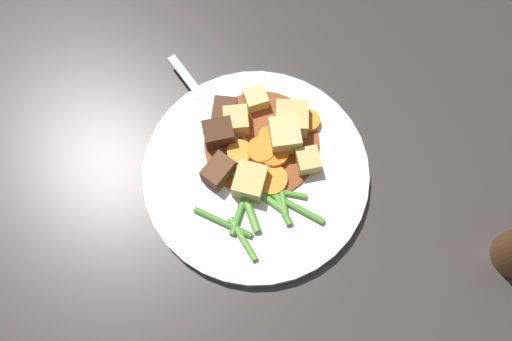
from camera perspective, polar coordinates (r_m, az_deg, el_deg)
ground_plane at (r=0.60m, az=0.00°, el=-0.49°), size 3.00×3.00×0.00m
dinner_plate at (r=0.59m, az=0.00°, el=-0.25°), size 0.25×0.25×0.02m
stew_sauce at (r=0.60m, az=0.61°, el=2.96°), size 0.13×0.13×0.00m
carrot_slice_0 at (r=0.58m, az=1.63°, el=-1.00°), size 0.04×0.04×0.01m
carrot_slice_1 at (r=0.59m, az=-1.76°, el=1.94°), size 0.04×0.04×0.01m
carrot_slice_2 at (r=0.61m, az=5.63°, el=5.26°), size 0.04×0.04×0.01m
carrot_slice_3 at (r=0.60m, az=1.58°, el=3.48°), size 0.04×0.04×0.01m
carrot_slice_4 at (r=0.59m, az=0.52°, el=2.09°), size 0.04×0.04×0.01m
carrot_slice_5 at (r=0.59m, az=1.88°, el=1.87°), size 0.04×0.04×0.01m
potato_chunk_0 at (r=0.61m, az=-0.02°, el=7.63°), size 0.03×0.03×0.02m
potato_chunk_1 at (r=0.57m, az=-0.67°, el=-1.16°), size 0.05×0.04×0.02m
potato_chunk_2 at (r=0.60m, az=-2.15°, el=5.30°), size 0.03×0.03×0.03m
potato_chunk_3 at (r=0.59m, az=3.81°, el=5.47°), size 0.04×0.04×0.03m
potato_chunk_4 at (r=0.59m, az=3.08°, el=3.74°), size 0.04×0.03×0.03m
potato_chunk_5 at (r=0.58m, az=5.63°, el=0.67°), size 0.03×0.03×0.02m
meat_chunk_0 at (r=0.59m, az=-4.04°, el=3.96°), size 0.03×0.03×0.03m
meat_chunk_1 at (r=0.60m, az=-3.36°, el=6.14°), size 0.04×0.03×0.02m
meat_chunk_2 at (r=0.58m, az=-4.10°, el=0.26°), size 0.04×0.04×0.02m
green_bean_0 at (r=0.58m, az=2.34°, el=-2.24°), size 0.03×0.06×0.01m
green_bean_1 at (r=0.57m, az=-0.88°, el=-3.70°), size 0.06×0.02×0.01m
green_bean_2 at (r=0.57m, az=-3.56°, el=-5.58°), size 0.04×0.06×0.01m
green_bean_3 at (r=0.58m, az=2.75°, el=-2.16°), size 0.06×0.01×0.01m
green_bean_4 at (r=0.56m, az=-1.43°, el=-7.34°), size 0.05×0.03×0.01m
green_bean_5 at (r=0.57m, az=0.28°, el=-2.40°), size 0.06×0.06×0.01m
green_bean_6 at (r=0.57m, az=-1.28°, el=-3.03°), size 0.08×0.04×0.01m
green_bean_7 at (r=0.57m, az=3.62°, el=-3.57°), size 0.05×0.07×0.01m
green_bean_8 at (r=0.57m, az=2.50°, el=-3.31°), size 0.06×0.02×0.01m
fork at (r=0.61m, az=-4.37°, el=5.98°), size 0.16×0.10×0.00m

